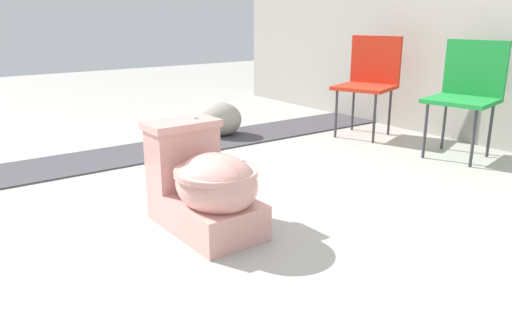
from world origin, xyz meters
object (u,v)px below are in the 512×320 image
at_px(toilet, 206,186).
at_px(boulder_near, 220,119).
at_px(folding_chair_middle, 468,86).
at_px(folding_chair_left, 370,75).

relative_size(toilet, boulder_near, 1.71).
height_order(toilet, boulder_near, toilet).
xyz_separation_m(toilet, folding_chair_middle, (-0.06, 2.22, 0.29)).
bearing_deg(boulder_near, folding_chair_middle, 36.34).
bearing_deg(toilet, boulder_near, 144.78).
xyz_separation_m(toilet, boulder_near, (-1.62, 1.07, -0.08)).
height_order(folding_chair_left, folding_chair_middle, same).
xyz_separation_m(folding_chair_left, boulder_near, (-0.69, -1.08, -0.37)).
bearing_deg(boulder_near, toilet, -33.56).
bearing_deg(folding_chair_left, boulder_near, -51.99).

